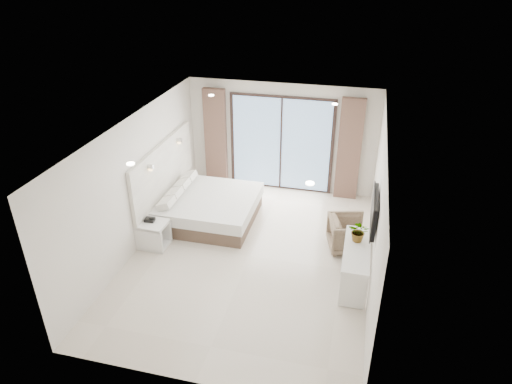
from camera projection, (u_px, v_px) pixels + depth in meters
ground at (250, 256)px, 9.10m from camera, size 6.20×6.20×0.00m
room_shell at (251, 166)px, 9.13m from camera, size 4.62×6.22×2.72m
bed at (208, 208)px, 10.20m from camera, size 2.08×1.98×0.72m
nightstand at (153, 234)px, 9.30m from camera, size 0.62×0.52×0.55m
phone at (150, 220)px, 9.21m from camera, size 0.21×0.17×0.07m
console_desk at (356, 258)px, 8.11m from camera, size 0.46×1.48×0.77m
plant at (359, 233)px, 8.14m from camera, size 0.41×0.44×0.31m
armchair at (348, 232)px, 9.18m from camera, size 0.86×0.89×0.76m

